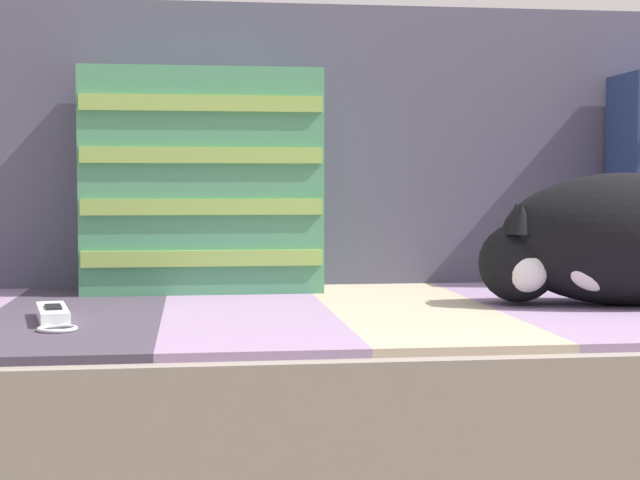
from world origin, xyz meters
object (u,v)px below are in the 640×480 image
at_px(throw_pillow_striped, 202,181).
at_px(sleeping_cat, 612,243).
at_px(couch, 477,436).
at_px(game_remote_far, 53,315).

distance_m(throw_pillow_striped, sleeping_cat, 0.66).
xyz_separation_m(couch, sleeping_cat, (0.18, -0.06, 0.29)).
height_order(couch, throw_pillow_striped, throw_pillow_striped).
distance_m(throw_pillow_striped, game_remote_far, 0.43).
relative_size(throw_pillow_striped, sleeping_cat, 0.89).
bearing_deg(game_remote_far, couch, 12.15).
relative_size(sleeping_cat, game_remote_far, 2.29).
bearing_deg(throw_pillow_striped, couch, -27.19).
bearing_deg(throw_pillow_striped, sleeping_cat, -24.62).
height_order(throw_pillow_striped, game_remote_far, throw_pillow_striped).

